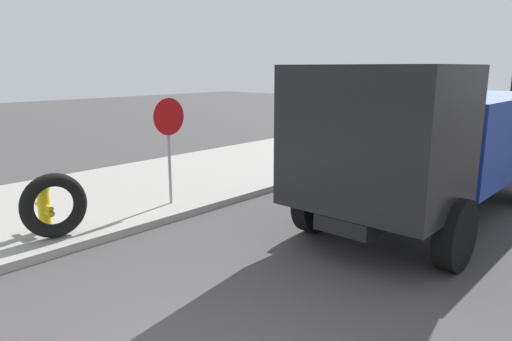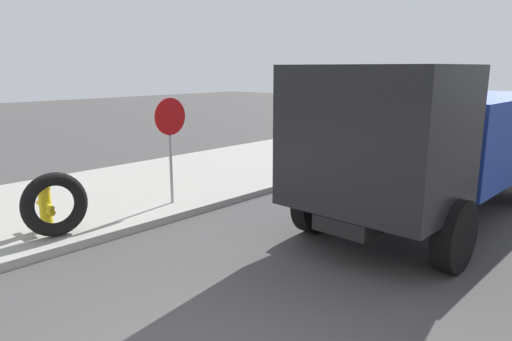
{
  "view_description": "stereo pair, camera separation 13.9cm",
  "coord_description": "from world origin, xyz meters",
  "px_view_note": "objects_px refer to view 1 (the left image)",
  "views": [
    {
      "loc": [
        -2.6,
        -2.97,
        2.96
      ],
      "look_at": [
        3.54,
        2.49,
        1.14
      ],
      "focal_mm": 32.72,
      "sensor_mm": 36.0,
      "label": 1
    },
    {
      "loc": [
        -2.51,
        -3.07,
        2.96
      ],
      "look_at": [
        3.54,
        2.49,
        1.14
      ],
      "focal_mm": 32.72,
      "sensor_mm": 36.0,
      "label": 2
    }
  ],
  "objects_px": {
    "stop_sign": "(169,131)",
    "dump_truck_blue": "(434,139)",
    "fire_hydrant": "(44,205)",
    "loose_tire": "(54,205)"
  },
  "relations": [
    {
      "from": "dump_truck_blue",
      "to": "fire_hydrant",
      "type": "bearing_deg",
      "value": 140.54
    },
    {
      "from": "stop_sign",
      "to": "dump_truck_blue",
      "type": "distance_m",
      "value": 5.25
    },
    {
      "from": "fire_hydrant",
      "to": "dump_truck_blue",
      "type": "bearing_deg",
      "value": -39.46
    },
    {
      "from": "fire_hydrant",
      "to": "loose_tire",
      "type": "bearing_deg",
      "value": -93.3
    },
    {
      "from": "fire_hydrant",
      "to": "loose_tire",
      "type": "relative_size",
      "value": 0.81
    },
    {
      "from": "stop_sign",
      "to": "dump_truck_blue",
      "type": "height_order",
      "value": "dump_truck_blue"
    },
    {
      "from": "stop_sign",
      "to": "fire_hydrant",
      "type": "bearing_deg",
      "value": 173.45
    },
    {
      "from": "dump_truck_blue",
      "to": "loose_tire",
      "type": "bearing_deg",
      "value": 143.52
    },
    {
      "from": "fire_hydrant",
      "to": "loose_tire",
      "type": "height_order",
      "value": "loose_tire"
    },
    {
      "from": "loose_tire",
      "to": "dump_truck_blue",
      "type": "bearing_deg",
      "value": -36.48
    }
  ]
}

